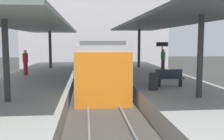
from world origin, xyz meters
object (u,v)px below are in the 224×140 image
Objects in this scene: litter_bin at (153,82)px; platform_bench at (169,77)px; passenger_mid_platform at (163,59)px; platform_sign at (162,50)px; passenger_near_bench at (25,62)px; commuter_train at (98,64)px.

platform_bench is at bearing 40.34° from litter_bin.
platform_sign is at bearing -110.00° from passenger_mid_platform.
passenger_mid_platform is (10.22, 2.31, -0.03)m from passenger_near_bench.
passenger_near_bench is at bearing -167.24° from passenger_mid_platform.
passenger_mid_platform is at bearing 24.39° from commuter_train.
platform_sign is 2.76× the size of litter_bin.
passenger_mid_platform is (5.33, 2.42, 0.12)m from commuter_train.
commuter_train is 5.81× the size of platform_sign.
passenger_mid_platform reaches higher than litter_bin.
litter_bin is 0.49× the size of passenger_mid_platform.
passenger_mid_platform is (0.45, 1.23, -0.77)m from platform_sign.
platform_sign is at bearing 13.69° from commuter_train.
platform_sign is (4.88, 1.19, 0.90)m from commuter_train.
passenger_near_bench is at bearing 138.81° from litter_bin.
platform_bench is 0.83× the size of passenger_near_bench.
litter_bin is at bearing -41.19° from passenger_near_bench.
platform_bench is 0.63× the size of platform_sign.
platform_sign reaches higher than passenger_mid_platform.
platform_bench is at bearing -57.43° from commuter_train.
platform_sign is 1.35× the size of passenger_mid_platform.
passenger_mid_platform is at bearing 76.05° from platform_bench.
commuter_train is 16.04× the size of litter_bin.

